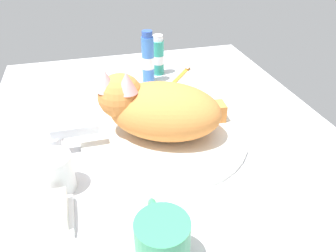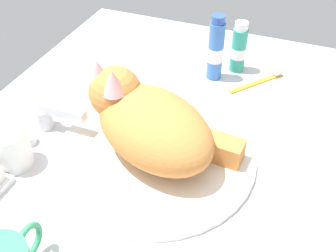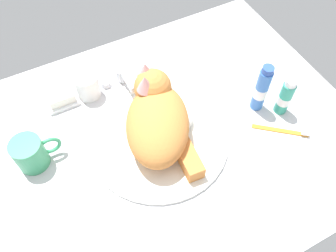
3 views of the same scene
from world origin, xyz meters
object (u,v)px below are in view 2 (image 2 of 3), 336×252
(mouthwash_bottle, at_px, (239,49))
(toothpaste_bottle, at_px, (216,50))
(faucet, at_px, (50,117))
(toothbrush, at_px, (259,81))
(cat, at_px, (148,121))
(rinse_cup, at_px, (11,149))

(mouthwash_bottle, bearing_deg, toothpaste_bottle, 140.45)
(faucet, xyz_separation_m, toothbrush, (0.32, -0.36, -0.02))
(cat, bearing_deg, toothbrush, -25.84)
(faucet, height_order, rinse_cup, rinse_cup)
(toothpaste_bottle, xyz_separation_m, toothbrush, (0.02, -0.11, -0.07))
(faucet, distance_m, toothpaste_bottle, 0.40)
(rinse_cup, xyz_separation_m, mouthwash_bottle, (0.46, -0.30, 0.02))
(toothbrush, bearing_deg, cat, 154.16)
(faucet, xyz_separation_m, cat, (0.01, -0.21, 0.05))
(faucet, bearing_deg, rinse_cup, 176.61)
(faucet, bearing_deg, toothbrush, -48.85)
(cat, xyz_separation_m, rinse_cup, (-0.12, 0.22, -0.04))
(mouthwash_bottle, bearing_deg, toothbrush, -119.47)
(mouthwash_bottle, bearing_deg, faucet, 139.90)
(cat, height_order, toothbrush, cat)
(faucet, distance_m, cat, 0.22)
(faucet, height_order, toothpaste_bottle, toothpaste_bottle)
(toothpaste_bottle, bearing_deg, rinse_cup, 147.59)
(cat, distance_m, toothpaste_bottle, 0.30)
(faucet, xyz_separation_m, toothpaste_bottle, (0.30, -0.25, 0.04))
(mouthwash_bottle, bearing_deg, cat, 166.22)
(faucet, distance_m, toothbrush, 0.48)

